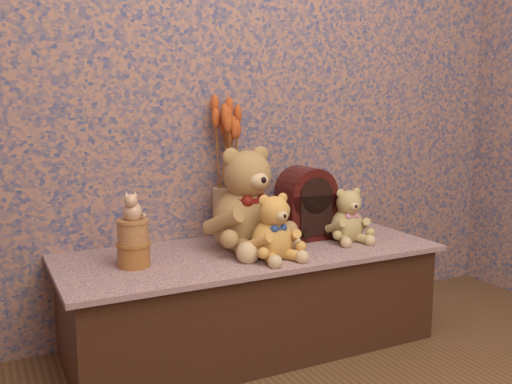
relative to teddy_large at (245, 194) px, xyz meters
The scene contains 10 objects.
display_shelf 0.42m from the teddy_large, 84.28° to the right, with size 1.49×0.59×0.40m, color #34476A.
teddy_large is the anchor object (origin of this frame).
teddy_medium 0.20m from the teddy_large, 81.43° to the right, with size 0.21×0.25×0.26m, color gold, non-canonical shape.
teddy_small 0.45m from the teddy_large, 11.37° to the right, with size 0.19×0.23×0.24m, color tan, non-canonical shape.
cathedral_radio 0.31m from the teddy_large, ahead, with size 0.22×0.16×0.31m, color black, non-canonical shape.
ceramic_vase 0.18m from the teddy_large, 91.31° to the left, with size 0.13×0.13×0.22m, color tan.
dried_stalks 0.25m from the teddy_large, 91.31° to the left, with size 0.20×0.20×0.39m, color #C95120, non-canonical shape.
biscuit_tin_lower 0.50m from the teddy_large, behind, with size 0.12×0.12×0.08m, color #AF9433.
biscuit_tin_upper 0.48m from the teddy_large, behind, with size 0.11×0.11×0.08m, color #E0B362.
cat_figurine 0.47m from the teddy_large, behind, with size 0.08×0.09×0.11m, color silver, non-canonical shape.
Camera 1 is at (-0.95, -0.74, 1.00)m, focal length 39.85 mm.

